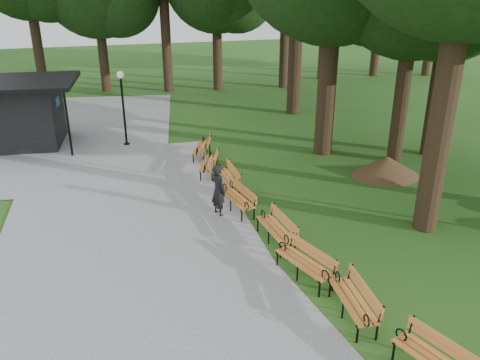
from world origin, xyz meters
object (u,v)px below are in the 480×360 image
object	(u,v)px
dirt_mound	(386,166)
bench_7	(202,148)
bench_4	(237,199)
bench_1	(353,301)
person	(218,190)
kiosk	(16,113)
bench_3	(276,229)
bench_5	(227,178)
bench_6	(209,163)
bench_2	(304,263)
lamp_post	(122,93)

from	to	relation	value
dirt_mound	bench_7	size ratio (longest dim) A/B	1.20
dirt_mound	bench_7	bearing A→B (deg)	147.07
bench_4	bench_1	bearing A→B (deg)	-0.64
person	bench_4	bearing A→B (deg)	-100.69
person	kiosk	distance (m)	11.96
dirt_mound	bench_3	world-z (taller)	bench_3
bench_5	bench_1	bearing A→B (deg)	5.55
kiosk	bench_1	xyz separation A→B (m)	(8.50, -15.65, -1.07)
bench_6	kiosk	bearing A→B (deg)	-108.23
bench_2	person	bearing A→B (deg)	178.54
bench_4	kiosk	bearing A→B (deg)	-151.15
bench_6	dirt_mound	bearing A→B (deg)	92.68
person	kiosk	xyz separation A→B (m)	(-6.93, 9.73, 0.64)
lamp_post	bench_6	world-z (taller)	lamp_post
person	bench_1	distance (m)	6.15
bench_3	bench_5	world-z (taller)	same
bench_4	bench_2	bearing A→B (deg)	-2.34
bench_2	bench_5	xyz separation A→B (m)	(-0.35, 6.14, 0.00)
lamp_post	bench_3	bearing A→B (deg)	-72.10
bench_4	lamp_post	bearing A→B (deg)	-169.74
bench_2	bench_1	bearing A→B (deg)	-4.36
dirt_mound	bench_6	bearing A→B (deg)	161.68
bench_3	bench_7	distance (m)	7.85
bench_4	bench_5	bearing A→B (deg)	165.15
bench_4	dirt_mound	bearing A→B (deg)	92.13
lamp_post	bench_1	size ratio (longest dim) A/B	1.80
bench_2	bench_3	world-z (taller)	same
lamp_post	bench_3	size ratio (longest dim) A/B	1.80
bench_4	bench_7	world-z (taller)	same
bench_2	bench_4	bearing A→B (deg)	169.90
dirt_mound	bench_1	distance (m)	9.24
person	bench_6	xyz separation A→B (m)	(0.55, 3.62, -0.44)
dirt_mound	bench_1	size ratio (longest dim) A/B	1.20
person	bench_1	bearing A→B (deg)	174.76
kiosk	dirt_mound	bearing A→B (deg)	-24.09
bench_5	dirt_mound	bearing A→B (deg)	85.25
lamp_post	bench_7	world-z (taller)	lamp_post
lamp_post	dirt_mound	xyz separation A→B (m)	(9.41, -6.81, -2.04)
bench_3	bench_7	size ratio (longest dim) A/B	1.00
kiosk	lamp_post	world-z (taller)	lamp_post
kiosk	bench_6	xyz separation A→B (m)	(7.49, -6.11, -1.07)
bench_1	bench_7	xyz separation A→B (m)	(-0.86, 11.53, 0.00)
lamp_post	bench_2	world-z (taller)	lamp_post
dirt_mound	bench_4	distance (m)	6.64
bench_1	bench_3	distance (m)	3.72
kiosk	bench_2	bearing A→B (deg)	-53.34
bench_1	bench_3	world-z (taller)	same
bench_4	bench_5	xyz separation A→B (m)	(0.18, 1.87, 0.00)
dirt_mound	bench_7	xyz separation A→B (m)	(-6.44, 4.17, 0.04)
bench_1	bench_6	world-z (taller)	same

